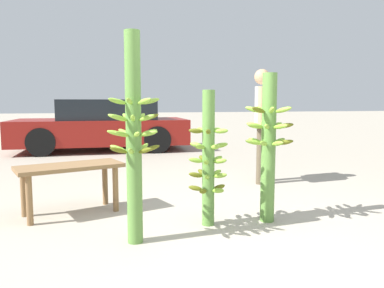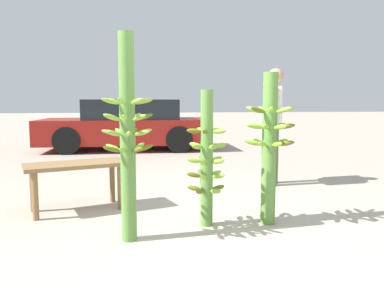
# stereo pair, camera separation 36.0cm
# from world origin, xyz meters

# --- Properties ---
(ground_plane) EXTENTS (80.00, 80.00, 0.00)m
(ground_plane) POSITION_xyz_m (0.00, 0.00, 0.00)
(ground_plane) COLOR #A89E8C
(banana_stalk_left) EXTENTS (0.43, 0.43, 1.71)m
(banana_stalk_left) POSITION_xyz_m (-0.71, 0.17, 0.88)
(banana_stalk_left) COLOR #5B8C3D
(banana_stalk_left) RESTS_ON ground_plane
(banana_stalk_center) EXTENTS (0.38, 0.38, 1.27)m
(banana_stalk_center) POSITION_xyz_m (0.01, 0.44, 0.63)
(banana_stalk_center) COLOR #5B8C3D
(banana_stalk_center) RESTS_ON ground_plane
(banana_stalk_right) EXTENTS (0.47, 0.47, 1.43)m
(banana_stalk_right) POSITION_xyz_m (0.60, 0.40, 0.76)
(banana_stalk_right) COLOR #5B8C3D
(banana_stalk_right) RESTS_ON ground_plane
(vendor_person) EXTENTS (0.35, 0.59, 1.62)m
(vendor_person) POSITION_xyz_m (1.29, 2.03, 0.97)
(vendor_person) COLOR brown
(vendor_person) RESTS_ON ground_plane
(market_bench) EXTENTS (1.12, 0.74, 0.52)m
(market_bench) POSITION_xyz_m (-1.26, 1.15, 0.43)
(market_bench) COLOR olive
(market_bench) RESTS_ON ground_plane
(parked_car) EXTENTS (4.09, 1.96, 1.22)m
(parked_car) POSITION_xyz_m (-0.77, 6.44, 0.60)
(parked_car) COLOR maroon
(parked_car) RESTS_ON ground_plane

